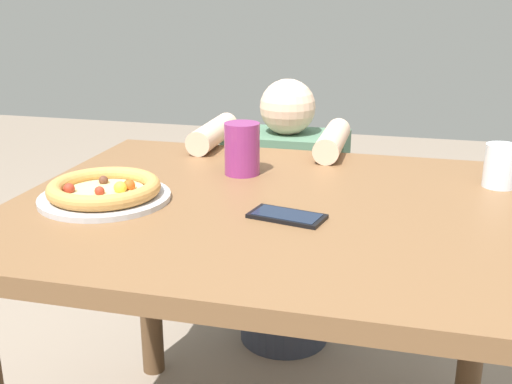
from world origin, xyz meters
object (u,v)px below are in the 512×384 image
drink_cup_colored (242,149)px  diner_seated (285,231)px  water_cup_clear (501,165)px  cell_phone (287,216)px  pizza_near (105,191)px

drink_cup_colored → diner_seated: size_ratio=0.14×
water_cup_clear → diner_seated: (-0.59, 0.44, -0.39)m
cell_phone → diner_seated: bearing=101.6°
pizza_near → water_cup_clear: size_ratio=2.84×
pizza_near → drink_cup_colored: size_ratio=2.22×
water_cup_clear → cell_phone: 0.54m
water_cup_clear → diner_seated: diner_seated is taller
pizza_near → diner_seated: (0.25, 0.75, -0.36)m
pizza_near → cell_phone: (0.40, -0.01, -0.02)m
drink_cup_colored → water_cup_clear: (0.60, 0.05, -0.01)m
water_cup_clear → cell_phone: (-0.43, -0.32, -0.05)m
pizza_near → diner_seated: bearing=71.8°
diner_seated → cell_phone: bearing=-78.4°
cell_phone → diner_seated: size_ratio=0.18×
drink_cup_colored → diner_seated: bearing=88.4°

